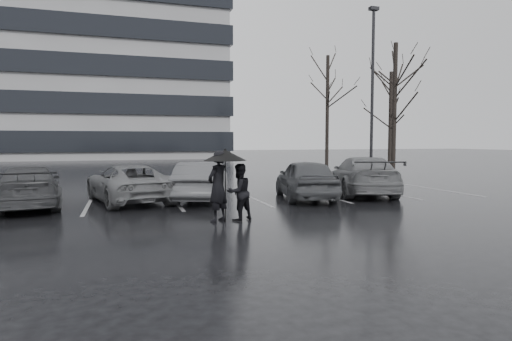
{
  "coord_description": "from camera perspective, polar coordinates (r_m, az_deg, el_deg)",
  "views": [
    {
      "loc": [
        -3.89,
        -12.54,
        2.09
      ],
      "look_at": [
        0.34,
        1.0,
        1.1
      ],
      "focal_mm": 30.0,
      "sensor_mm": 36.0,
      "label": 1
    }
  ],
  "objects": [
    {
      "name": "ground",
      "position": [
        13.29,
        -0.1,
        -5.05
      ],
      "size": [
        160.0,
        160.0,
        0.0
      ],
      "primitive_type": "plane",
      "color": "black",
      "rests_on": "ground"
    },
    {
      "name": "car_main",
      "position": [
        15.48,
        6.62,
        -1.12
      ],
      "size": [
        2.5,
        4.47,
        1.44
      ],
      "primitive_type": "imported",
      "rotation": [
        0.0,
        0.0,
        2.94
      ],
      "color": "black",
      "rests_on": "ground"
    },
    {
      "name": "car_west_a",
      "position": [
        15.21,
        -7.25,
        -1.38
      ],
      "size": [
        2.68,
        4.33,
        1.35
      ],
      "primitive_type": "imported",
      "rotation": [
        0.0,
        0.0,
        2.81
      ],
      "color": "#303033",
      "rests_on": "ground"
    },
    {
      "name": "car_west_b",
      "position": [
        15.25,
        -16.66,
        -1.63
      ],
      "size": [
        3.16,
        4.98,
        1.28
      ],
      "primitive_type": "imported",
      "rotation": [
        0.0,
        0.0,
        3.38
      ],
      "color": "#4C4C4E",
      "rests_on": "ground"
    },
    {
      "name": "car_west_c",
      "position": [
        15.07,
        -28.08,
        -1.96
      ],
      "size": [
        2.53,
        4.72,
        1.3
      ],
      "primitive_type": "imported",
      "rotation": [
        0.0,
        0.0,
        3.31
      ],
      "color": "black",
      "rests_on": "ground"
    },
    {
      "name": "car_east",
      "position": [
        17.21,
        14.0,
        -0.64
      ],
      "size": [
        3.53,
        5.45,
        1.47
      ],
      "primitive_type": "imported",
      "rotation": [
        0.0,
        0.0,
        2.82
      ],
      "color": "#4C4C4E",
      "rests_on": "ground"
    },
    {
      "name": "pedestrian_left",
      "position": [
        11.06,
        -5.13,
        -2.1
      ],
      "size": [
        0.79,
        0.77,
        1.84
      ],
      "primitive_type": "imported",
      "rotation": [
        0.0,
        0.0,
        3.87
      ],
      "color": "black",
      "rests_on": "ground"
    },
    {
      "name": "pedestrian_right",
      "position": [
        11.21,
        -2.28,
        -2.89
      ],
      "size": [
        0.89,
        0.81,
        1.5
      ],
      "primitive_type": "imported",
      "rotation": [
        0.0,
        0.0,
        3.55
      ],
      "color": "black",
      "rests_on": "ground"
    },
    {
      "name": "umbrella",
      "position": [
        11.07,
        -4.13,
        2.05
      ],
      "size": [
        1.11,
        1.11,
        1.89
      ],
      "color": "black",
      "rests_on": "ground"
    },
    {
      "name": "lamp_post",
      "position": [
        24.99,
        15.22,
        8.97
      ],
      "size": [
        0.52,
        0.52,
        9.43
      ],
      "rotation": [
        0.0,
        0.0,
        -0.3
      ],
      "color": "gray",
      "rests_on": "ground"
    },
    {
      "name": "stall_stripes",
      "position": [
        15.5,
        -5.68,
        -3.77
      ],
      "size": [
        19.72,
        5.0,
        0.0
      ],
      "color": "gray",
      "rests_on": "ground"
    },
    {
      "name": "tree_east",
      "position": [
        27.64,
        17.98,
        7.76
      ],
      "size": [
        0.26,
        0.26,
        8.0
      ],
      "primitive_type": "cylinder",
      "color": "black",
      "rests_on": "ground"
    },
    {
      "name": "tree_ne",
      "position": [
        32.32,
        17.48,
        6.31
      ],
      "size": [
        0.26,
        0.26,
        7.0
      ],
      "primitive_type": "cylinder",
      "color": "black",
      "rests_on": "ground"
    },
    {
      "name": "tree_north",
      "position": [
        33.15,
        9.48,
        7.68
      ],
      "size": [
        0.26,
        0.26,
        8.5
      ],
      "primitive_type": "cylinder",
      "color": "black",
      "rests_on": "ground"
    }
  ]
}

